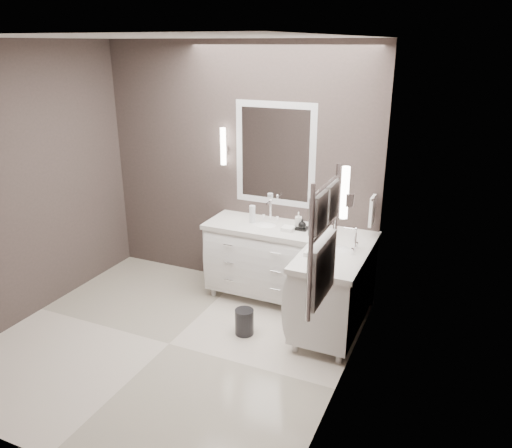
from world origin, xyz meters
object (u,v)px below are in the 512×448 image
at_px(vanity_back, 265,256).
at_px(vanity_right, 335,284).
at_px(towel_ladder, 323,248).
at_px(waste_bin, 244,322).

bearing_deg(vanity_back, vanity_right, -20.38).
xyz_separation_m(towel_ladder, waste_bin, (-0.98, 0.85, -1.26)).
xyz_separation_m(vanity_right, towel_ladder, (0.23, -1.30, 0.91)).
distance_m(vanity_right, towel_ladder, 1.60).
relative_size(vanity_back, towel_ladder, 1.38).
height_order(vanity_back, vanity_right, same).
distance_m(vanity_back, towel_ladder, 2.16).
xyz_separation_m(vanity_back, waste_bin, (0.12, -0.77, -0.36)).
height_order(towel_ladder, waste_bin, towel_ladder).
xyz_separation_m(vanity_back, towel_ladder, (1.10, -1.63, 0.91)).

